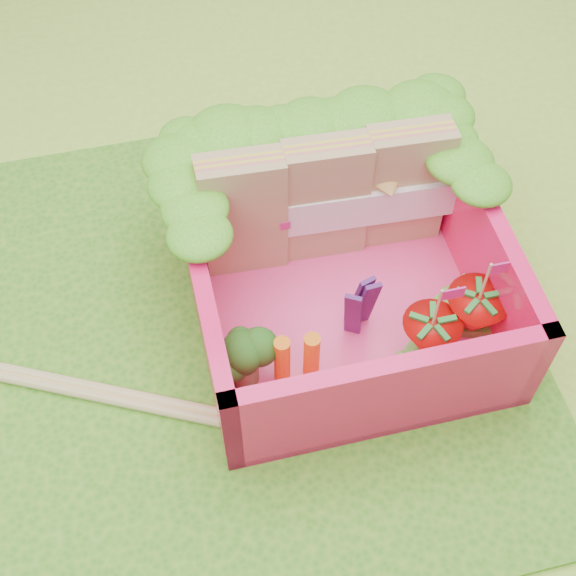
# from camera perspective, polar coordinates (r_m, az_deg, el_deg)

# --- Properties ---
(ground) EXTENTS (14.00, 14.00, 0.00)m
(ground) POSITION_cam_1_polar(r_m,az_deg,el_deg) (3.64, -3.81, -3.32)
(ground) COLOR #98C638
(ground) RESTS_ON ground
(placemat) EXTENTS (2.60, 2.60, 0.03)m
(placemat) POSITION_cam_1_polar(r_m,az_deg,el_deg) (3.63, -3.82, -3.20)
(placemat) COLOR #428E20
(placemat) RESTS_ON ground
(bento_floor) EXTENTS (1.30, 1.30, 0.05)m
(bento_floor) POSITION_cam_1_polar(r_m,az_deg,el_deg) (3.66, 3.80, -1.27)
(bento_floor) COLOR #FF4189
(bento_floor) RESTS_ON placemat
(bento_box) EXTENTS (1.30, 1.30, 0.55)m
(bento_box) POSITION_cam_1_polar(r_m,az_deg,el_deg) (3.45, 4.03, 1.02)
(bento_box) COLOR #FE1558
(bento_box) RESTS_ON placemat
(lettuce_ruffle) EXTENTS (1.43, 0.83, 0.11)m
(lettuce_ruffle) POSITION_cam_1_polar(r_m,az_deg,el_deg) (3.51, 2.15, 10.56)
(lettuce_ruffle) COLOR #2D971B
(lettuce_ruffle) RESTS_ON bento_box
(sandwich_stack) EXTENTS (1.19, 0.23, 0.66)m
(sandwich_stack) POSITION_cam_1_polar(r_m,az_deg,el_deg) (3.59, 2.69, 6.31)
(sandwich_stack) COLOR tan
(sandwich_stack) RESTS_ON bento_floor
(broccoli) EXTENTS (0.32, 0.32, 0.24)m
(broccoli) POSITION_cam_1_polar(r_m,az_deg,el_deg) (3.29, -3.19, -5.03)
(broccoli) COLOR #648E44
(broccoli) RESTS_ON bento_floor
(carrot_sticks) EXTENTS (0.19, 0.08, 0.28)m
(carrot_sticks) POSITION_cam_1_polar(r_m,az_deg,el_deg) (3.32, 0.63, -4.99)
(carrot_sticks) COLOR orange
(carrot_sticks) RESTS_ON bento_floor
(purple_wedges) EXTENTS (0.14, 0.11, 0.38)m
(purple_wedges) POSITION_cam_1_polar(r_m,az_deg,el_deg) (3.41, 5.12, -1.27)
(purple_wedges) COLOR #4A1B5F
(purple_wedges) RESTS_ON bento_floor
(strawberry_left) EXTENTS (0.25, 0.25, 0.49)m
(strawberry_left) POSITION_cam_1_polar(r_m,az_deg,el_deg) (3.43, 9.97, -3.56)
(strawberry_left) COLOR #B50B0B
(strawberry_left) RESTS_ON bento_floor
(strawberry_right) EXTENTS (0.27, 0.27, 0.51)m
(strawberry_right) POSITION_cam_1_polar(r_m,az_deg,el_deg) (3.52, 13.05, -1.90)
(strawberry_right) COLOR #B50B0B
(strawberry_right) RESTS_ON bento_floor
(snap_peas) EXTENTS (0.61, 0.51, 0.05)m
(snap_peas) POSITION_cam_1_polar(r_m,az_deg,el_deg) (3.60, 11.01, -2.66)
(snap_peas) COLOR #57BC3B
(snap_peas) RESTS_ON bento_floor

